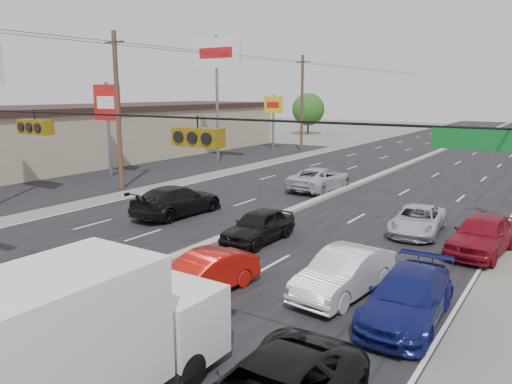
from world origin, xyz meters
TOP-DOWN VIEW (x-y plane):
  - ground at (0.00, 0.00)m, footprint 200.00×200.00m
  - road_surface at (0.00, 30.00)m, footprint 20.00×160.00m
  - center_median at (0.00, 30.00)m, footprint 0.50×160.00m
  - strip_mall at (-26.00, 25.00)m, footprint 12.00×42.00m
  - parking_lot at (-17.00, 25.00)m, footprint 10.00×42.00m
  - utility_pole_left_b at (-12.50, 15.00)m, footprint 1.60×0.30m
  - utility_pole_left_c at (-12.50, 40.00)m, footprint 1.60×0.30m
  - traffic_signals at (1.40, 0.00)m, footprint 25.00×0.30m
  - pole_sign_mid at (-17.00, 18.00)m, footprint 2.60×0.25m
  - pole_sign_billboard at (-14.50, 28.00)m, footprint 5.00×0.25m
  - pole_sign_far at (-16.00, 40.00)m, footprint 2.20×0.25m
  - tree_left_far at (-22.00, 60.00)m, footprint 4.80×4.80m
  - box_truck at (4.97, -1.99)m, footprint 2.31×6.34m
  - tan_sedan at (2.23, -1.34)m, footprint 2.95×5.81m
  - red_sedan at (2.96, 4.37)m, footprint 1.91×4.10m
  - queue_car_a at (1.40, 10.00)m, footprint 1.66×4.07m
  - queue_car_b at (6.70, 6.71)m, footprint 1.98×4.48m
  - queue_car_c at (6.70, 14.95)m, footprint 2.42×4.55m
  - queue_car_d at (8.90, 5.97)m, footprint 2.13×4.80m
  - queue_car_e at (9.60, 13.48)m, footprint 2.32×4.75m
  - oncoming_near at (-4.63, 11.62)m, footprint 2.45×5.43m
  - oncoming_far at (-1.40, 21.67)m, footprint 2.63×5.43m

SIDE VIEW (x-z plane):
  - ground at x=0.00m, z-range 0.00..0.00m
  - road_surface at x=0.00m, z-range -0.01..0.01m
  - parking_lot at x=-17.00m, z-range -0.01..0.01m
  - center_median at x=0.00m, z-range 0.00..0.20m
  - queue_car_c at x=6.70m, z-range 0.00..1.22m
  - red_sedan at x=2.96m, z-range 0.00..1.30m
  - queue_car_d at x=8.90m, z-range 0.00..1.37m
  - queue_car_a at x=1.40m, z-range 0.00..1.39m
  - queue_car_b at x=6.70m, z-range 0.00..1.43m
  - oncoming_far at x=-1.40m, z-range 0.00..1.49m
  - oncoming_near at x=-4.63m, z-range 0.00..1.54m
  - queue_car_e at x=9.60m, z-range 0.00..1.56m
  - tan_sedan at x=2.23m, z-range 0.00..1.61m
  - box_truck at x=4.97m, z-range 0.04..3.25m
  - strip_mall at x=-26.00m, z-range 0.00..4.60m
  - tree_left_far at x=-22.00m, z-range 0.66..6.78m
  - pole_sign_far at x=-16.00m, z-range 1.41..7.41m
  - utility_pole_left_b at x=-12.50m, z-range 0.11..10.11m
  - utility_pole_left_c at x=-12.50m, z-range 0.11..10.11m
  - pole_sign_mid at x=-17.00m, z-range 1.61..8.61m
  - traffic_signals at x=1.40m, z-range 5.22..5.77m
  - pole_sign_billboard at x=-14.50m, z-range 3.37..14.37m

